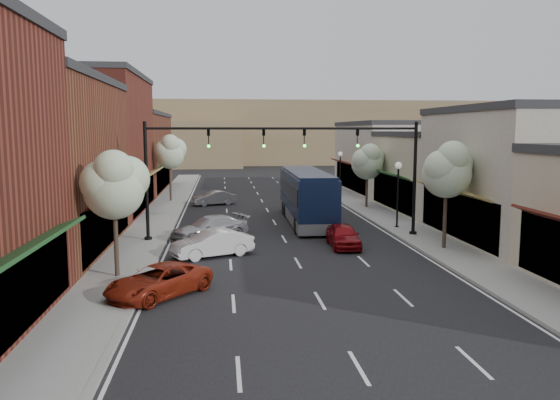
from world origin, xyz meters
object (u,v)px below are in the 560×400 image
object	(u,v)px
lamp_post_far	(340,166)
parked_car_b	(212,243)
tree_right_near	(448,169)
parked_car_e	(214,198)
tree_right_far	(368,161)
parked_car_c	(210,228)
red_hatchback	(343,236)
signal_mast_right	(377,162)
tree_left_far	(170,151)
signal_mast_left	(188,163)
tree_left_near	(115,184)
coach_bus	(306,196)
parked_car_a	(159,281)
lamp_post_near	(398,184)

from	to	relation	value
lamp_post_far	parked_car_b	bearing A→B (deg)	-116.43
tree_right_near	parked_car_e	xyz separation A→B (m)	(-12.75, 19.61, -3.84)
tree_right_far	parked_car_c	size ratio (longest dim) A/B	1.12
red_hatchback	parked_car_c	bearing A→B (deg)	160.03
lamp_post_far	signal_mast_right	bearing A→B (deg)	-96.22
red_hatchback	parked_car_e	xyz separation A→B (m)	(-7.43, 18.17, -0.04)
red_hatchback	parked_car_e	bearing A→B (deg)	113.98
tree_right_far	tree_left_far	world-z (taller)	tree_left_far
signal_mast_left	tree_left_near	bearing A→B (deg)	-108.10
tree_left_far	tree_right_near	bearing A→B (deg)	-52.96
tree_right_far	coach_bus	xyz separation A→B (m)	(-6.10, -6.20, -2.09)
signal_mast_right	parked_car_c	world-z (taller)	signal_mast_right
red_hatchback	parked_car_a	distance (m)	12.32
parked_car_a	parked_car_b	world-z (taller)	parked_car_b
tree_right_near	coach_bus	size ratio (longest dim) A/B	0.50
parked_car_a	signal_mast_right	bearing A→B (deg)	84.32
tree_right_near	parked_car_c	distance (m)	14.03
tree_left_far	lamp_post_far	distance (m)	16.26
lamp_post_near	coach_bus	xyz separation A→B (m)	(-5.56, 3.24, -1.10)
red_hatchback	tree_right_near	bearing A→B (deg)	-13.42
red_hatchback	parked_car_c	distance (m)	8.02
coach_bus	parked_car_a	world-z (taller)	coach_bus
signal_mast_left	parked_car_e	distance (m)	16.11
parked_car_e	lamp_post_near	bearing A→B (deg)	22.73
parked_car_e	tree_left_far	bearing A→B (deg)	-142.16
tree_right_near	coach_bus	distance (m)	11.82
coach_bus	parked_car_a	xyz separation A→B (m)	(-8.44, -16.52, -1.28)
red_hatchback	lamp_post_far	bearing A→B (deg)	79.82
signal_mast_right	signal_mast_left	world-z (taller)	same
parked_car_b	parked_car_c	distance (m)	4.51
signal_mast_left	coach_bus	world-z (taller)	signal_mast_left
tree_left_near	lamp_post_near	size ratio (longest dim) A/B	1.28
lamp_post_near	parked_car_c	size ratio (longest dim) A/B	0.92
lamp_post_far	parked_car_a	xyz separation A→B (m)	(-14.00, -30.78, -2.39)
signal_mast_left	coach_bus	bearing A→B (deg)	36.13
coach_bus	red_hatchback	xyz separation A→B (m)	(0.78, -8.35, -1.25)
tree_right_near	coach_bus	xyz separation A→B (m)	(-6.10, 9.80, -2.55)
coach_bus	parked_car_c	distance (m)	8.66
tree_right_near	parked_car_b	world-z (taller)	tree_right_near
tree_right_far	red_hatchback	xyz separation A→B (m)	(-5.32, -14.56, -3.34)
lamp_post_near	lamp_post_far	distance (m)	17.50
parked_car_b	tree_right_far	bearing A→B (deg)	118.59
parked_car_a	parked_car_c	size ratio (longest dim) A/B	0.92
tree_right_near	parked_car_c	xyz separation A→B (m)	(-12.77, 4.41, -3.75)
tree_left_far	lamp_post_far	xyz separation A→B (m)	(16.05, 2.06, -1.60)
lamp_post_near	tree_left_near	bearing A→B (deg)	-146.67
tree_left_near	coach_bus	bearing A→B (deg)	52.73
signal_mast_left	parked_car_c	xyz separation A→B (m)	(1.19, 0.36, -3.92)
signal_mast_left	tree_right_far	world-z (taller)	signal_mast_left
signal_mast_left	tree_left_near	xyz separation A→B (m)	(-2.63, -8.05, -0.40)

